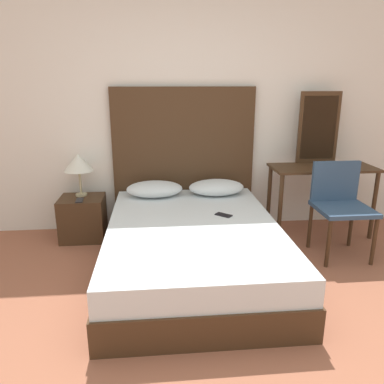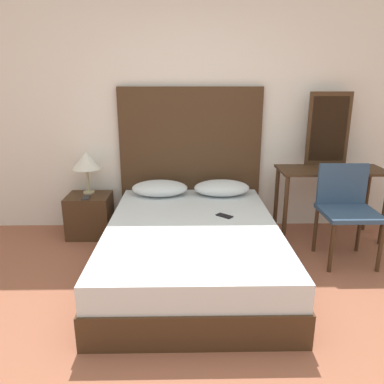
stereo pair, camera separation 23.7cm
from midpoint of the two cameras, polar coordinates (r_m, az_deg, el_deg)
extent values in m
plane|color=#9E5B42|center=(2.49, 1.27, -24.45)|extent=(16.00, 16.00, 0.00)
cube|color=white|center=(4.16, -2.34, 12.75)|extent=(10.00, 0.06, 2.70)
cube|color=#422B19|center=(3.36, -1.88, -10.03)|extent=(1.48, 2.10, 0.25)
cube|color=silver|center=(3.26, -1.91, -6.47)|extent=(1.45, 2.06, 0.20)
cube|color=#422B19|center=(4.16, -2.90, 4.89)|extent=(1.55, 0.05, 1.57)
ellipsoid|color=silver|center=(3.97, -7.43, 0.45)|extent=(0.59, 0.37, 0.16)
ellipsoid|color=silver|center=(4.00, 2.05, 0.70)|extent=(0.59, 0.37, 0.16)
cube|color=black|center=(3.41, 2.85, -3.54)|extent=(0.16, 0.15, 0.01)
cube|color=#422B19|center=(4.18, -17.85, -3.82)|extent=(0.45, 0.40, 0.46)
cylinder|color=tan|center=(4.19, -18.07, -0.39)|extent=(0.12, 0.12, 0.02)
cylinder|color=tan|center=(4.15, -18.24, 1.41)|extent=(0.02, 0.02, 0.25)
cone|color=silver|center=(4.10, -18.51, 4.32)|extent=(0.31, 0.31, 0.18)
cube|color=#232328|center=(4.02, -18.38, -1.20)|extent=(0.08, 0.15, 0.01)
cube|color=#422B19|center=(4.16, 17.82, 3.52)|extent=(1.09, 0.47, 0.02)
cylinder|color=#422B19|center=(3.92, 11.61, -2.58)|extent=(0.04, 0.04, 0.73)
cylinder|color=#422B19|center=(4.32, 24.56, -1.97)|extent=(0.04, 0.04, 0.73)
cylinder|color=#422B19|center=(4.27, 10.12, -0.86)|extent=(0.04, 0.04, 0.73)
cylinder|color=#422B19|center=(4.64, 22.24, -0.45)|extent=(0.04, 0.04, 0.73)
cube|color=#422B19|center=(4.29, 17.21, 9.33)|extent=(0.45, 0.03, 0.77)
cube|color=#B2BCC6|center=(4.28, 17.25, 9.31)|extent=(0.38, 0.01, 0.68)
cube|color=#334C6B|center=(3.73, 20.42, -2.47)|extent=(0.49, 0.48, 0.04)
cube|color=#334C6B|center=(3.86, 19.37, 1.60)|extent=(0.47, 0.04, 0.39)
cylinder|color=#422B19|center=(3.56, 18.29, -7.51)|extent=(0.04, 0.04, 0.46)
cylinder|color=#422B19|center=(3.75, 24.39, -6.95)|extent=(0.04, 0.04, 0.46)
cylinder|color=#422B19|center=(3.91, 15.90, -5.06)|extent=(0.04, 0.04, 0.46)
cylinder|color=#422B19|center=(4.09, 21.56, -4.68)|extent=(0.04, 0.04, 0.46)
camera|label=1|loc=(0.12, -92.09, -0.63)|focal=35.00mm
camera|label=2|loc=(0.12, 87.91, 0.63)|focal=35.00mm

